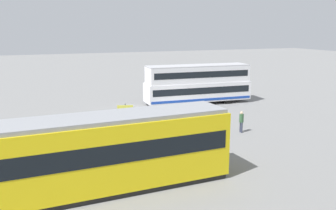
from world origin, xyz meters
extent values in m
plane|color=slate|center=(0.00, 0.00, 0.00)|extent=(160.00, 160.00, 0.00)
cube|color=white|center=(-3.31, -3.65, 1.27)|extent=(10.79, 3.10, 1.84)
cube|color=white|center=(-3.31, -3.65, 2.98)|extent=(10.46, 2.98, 1.59)
cube|color=black|center=(-3.31, -3.65, 1.49)|extent=(10.26, 3.10, 0.64)
cube|color=black|center=(-3.31, -3.65, 3.06)|extent=(9.93, 2.98, 0.60)
cube|color=#193FA5|center=(-3.31, -3.65, 0.60)|extent=(10.58, 3.13, 0.24)
cube|color=#B2B2B7|center=(-3.31, -3.65, 3.83)|extent=(10.46, 2.98, 0.10)
cylinder|color=black|center=(-0.01, -3.83, 0.50)|extent=(1.13, 2.52, 1.00)
cylinder|color=black|center=(-6.24, -3.49, 0.50)|extent=(1.13, 2.52, 1.00)
cube|color=yellow|center=(10.19, 12.98, 1.84)|extent=(13.27, 3.12, 3.17)
cube|color=black|center=(10.19, 12.98, 2.15)|extent=(12.74, 3.13, 0.90)
cube|color=gray|center=(10.19, 12.98, 3.52)|extent=(12.99, 2.91, 0.20)
cube|color=black|center=(10.19, 12.98, 0.12)|extent=(13.00, 2.98, 0.25)
cylinder|color=#4C3F2D|center=(3.22, 3.59, 0.40)|extent=(0.14, 0.14, 0.80)
cylinder|color=#4C3F2D|center=(3.07, 3.75, 0.40)|extent=(0.14, 0.14, 0.80)
cylinder|color=black|center=(3.14, 3.67, 1.10)|extent=(0.45, 0.45, 0.61)
sphere|color=beige|center=(3.14, 3.67, 1.52)|extent=(0.22, 0.22, 0.22)
cylinder|color=#33384C|center=(-1.69, 6.83, 0.38)|extent=(0.14, 0.14, 0.77)
cylinder|color=#33384C|center=(-1.65, 7.05, 0.38)|extent=(0.14, 0.14, 0.77)
cylinder|color=#335938|center=(-1.67, 6.94, 1.06)|extent=(0.37, 0.37, 0.59)
sphere|color=beige|center=(-1.67, 6.94, 1.46)|extent=(0.21, 0.21, 0.21)
cube|color=gray|center=(3.11, 5.03, 1.05)|extent=(7.27, 1.06, 0.06)
cube|color=gray|center=(3.11, 5.03, 0.55)|extent=(7.27, 1.06, 0.06)
cylinder|color=gray|center=(-0.52, 5.53, 0.53)|extent=(0.07, 0.07, 1.05)
cylinder|color=gray|center=(3.11, 5.03, 0.53)|extent=(0.07, 0.07, 1.05)
cylinder|color=gray|center=(6.74, 4.53, 0.53)|extent=(0.07, 0.07, 1.05)
cylinder|color=slate|center=(6.53, 5.06, 1.21)|extent=(0.10, 0.10, 2.42)
cube|color=#D8D84C|center=(6.55, 5.10, 2.00)|extent=(1.06, 0.36, 0.63)
camera|label=1|loc=(12.95, 29.26, 7.60)|focal=39.52mm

